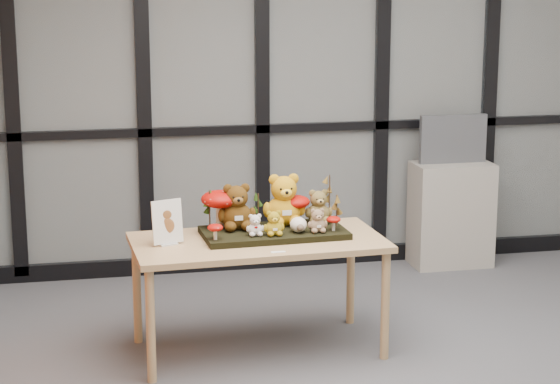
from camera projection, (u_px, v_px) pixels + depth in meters
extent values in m
plane|color=beige|center=(322.00, 79.00, 7.40)|extent=(5.00, 0.00, 5.00)
cube|color=#2D383F|center=(323.00, 79.00, 7.37)|extent=(4.90, 0.02, 2.70)
cube|color=black|center=(321.00, 256.00, 7.66)|extent=(4.90, 0.06, 0.12)
cube|color=black|center=(322.00, 127.00, 7.44)|extent=(4.90, 0.06, 0.06)
cube|color=black|center=(11.00, 86.00, 6.93)|extent=(0.10, 0.06, 2.70)
cube|color=black|center=(143.00, 83.00, 7.11)|extent=(0.10, 0.06, 2.70)
cube|color=black|center=(262.00, 80.00, 7.28)|extent=(0.10, 0.06, 2.70)
cube|color=black|center=(382.00, 78.00, 7.46)|extent=(0.10, 0.06, 2.70)
cube|color=black|center=(490.00, 75.00, 7.63)|extent=(0.10, 0.06, 2.70)
cube|color=tan|center=(258.00, 242.00, 5.81)|extent=(1.47, 0.79, 0.04)
cylinder|color=tan|center=(151.00, 326.00, 5.42)|extent=(0.05, 0.05, 0.64)
cylinder|color=tan|center=(137.00, 291.00, 6.01)|extent=(0.05, 0.05, 0.64)
cylinder|color=tan|center=(385.00, 306.00, 5.75)|extent=(0.05, 0.05, 0.64)
cylinder|color=tan|center=(351.00, 274.00, 6.34)|extent=(0.05, 0.05, 0.64)
cube|color=black|center=(274.00, 233.00, 5.88)|extent=(0.85, 0.45, 0.04)
cube|color=silver|center=(168.00, 244.00, 5.69)|extent=(0.11, 0.09, 0.01)
cube|color=white|center=(167.00, 222.00, 5.66)|extent=(0.18, 0.09, 0.25)
ellipsoid|color=brown|center=(167.00, 226.00, 5.66)|extent=(0.08, 0.01, 0.09)
ellipsoid|color=brown|center=(167.00, 215.00, 5.65)|extent=(0.05, 0.01, 0.05)
cube|color=white|center=(278.00, 252.00, 5.54)|extent=(0.08, 0.03, 0.00)
cube|color=gray|center=(451.00, 214.00, 7.58)|extent=(0.58, 0.34, 0.78)
cube|color=#4F5157|center=(453.00, 139.00, 7.47)|extent=(0.51, 0.05, 0.36)
cube|color=black|center=(454.00, 139.00, 7.45)|extent=(0.45, 0.00, 0.29)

